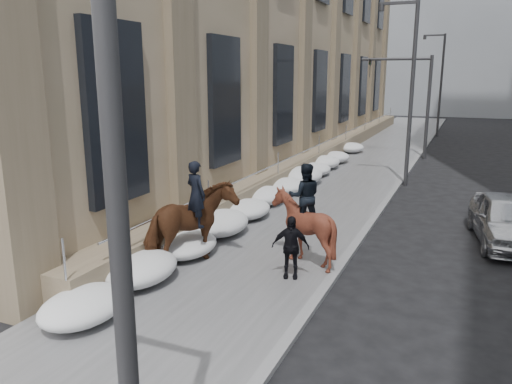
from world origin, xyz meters
TOP-DOWN VIEW (x-y plane):
  - ground at (0.00, 0.00)m, footprint 140.00×140.00m
  - sidewalk at (0.00, 10.00)m, footprint 5.00×80.00m
  - curb at (2.62, 10.00)m, footprint 0.24×80.00m
  - limestone_building at (-5.26, 19.96)m, footprint 6.10×44.00m
  - bg_building_far at (-6.00, 72.00)m, footprint 24.00×12.00m
  - streetlight_near at (2.74, -6.00)m, footprint 1.71×0.24m
  - streetlight_mid at (2.74, 14.00)m, footprint 1.71×0.24m
  - streetlight_far at (2.74, 34.00)m, footprint 1.71×0.24m
  - traffic_signal at (2.07, 22.00)m, footprint 4.10×0.22m
  - snow_bank at (-1.42, 8.11)m, footprint 1.70×18.10m
  - mounted_horse_left at (-0.95, 1.51)m, footprint 1.96×2.74m
  - mounted_horse_right at (1.64, 2.82)m, footprint 2.12×2.22m
  - pedestrian at (1.69, 1.70)m, footprint 0.98×0.62m
  - car_silver at (6.66, 6.95)m, footprint 2.37×4.57m

SIDE VIEW (x-z plane):
  - ground at x=0.00m, z-range 0.00..0.00m
  - sidewalk at x=0.00m, z-range 0.00..0.12m
  - curb at x=2.62m, z-range 0.00..0.12m
  - snow_bank at x=-1.42m, z-range 0.09..0.85m
  - car_silver at x=6.66m, z-range 0.00..1.49m
  - pedestrian at x=1.69m, z-range 0.12..1.67m
  - mounted_horse_right at x=1.64m, z-range -0.11..2.51m
  - mounted_horse_left at x=-0.95m, z-range -0.13..2.59m
  - traffic_signal at x=2.07m, z-range 1.00..7.00m
  - streetlight_near at x=2.74m, z-range 0.58..8.58m
  - streetlight_mid at x=2.74m, z-range 0.58..8.58m
  - streetlight_far at x=2.74m, z-range 0.58..8.58m
  - limestone_building at x=-5.26m, z-range -0.10..17.90m
  - bg_building_far at x=-6.00m, z-range 0.00..20.00m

